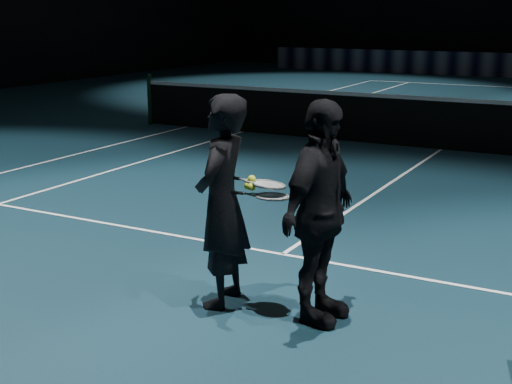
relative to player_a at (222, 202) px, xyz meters
The scene contains 10 objects.
floor 7.80m from the player_a, 90.71° to the left, with size 36.00×36.00×0.00m, color #0C222E.
court_lines 7.80m from the player_a, 90.71° to the left, with size 10.98×23.78×0.01m, color white, non-canonical shape.
net_post_left 10.12m from the player_a, 129.97° to the left, with size 0.10×0.10×1.10m, color black.
net_mesh 7.76m from the player_a, 90.71° to the left, with size 12.80×0.02×0.86m, color black.
net_tape 7.75m from the player_a, 90.71° to the left, with size 12.80×0.03×0.07m, color white.
player_a is the anchor object (origin of this frame).
player_b 0.85m from the player_a, ahead, with size 1.05×0.44×1.79m, color black.
racket_lower 0.46m from the player_a, ahead, with size 0.68×0.22×0.03m, color black, non-canonical shape.
racket_upper 0.44m from the player_a, 10.39° to the left, with size 0.68×0.22×0.03m, color black, non-canonical shape.
tennis_balls 0.31m from the player_a, ahead, with size 0.12×0.10×0.12m, color yellow, non-canonical shape.
Camera 1 is at (3.04, -12.63, 2.43)m, focal length 50.00 mm.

